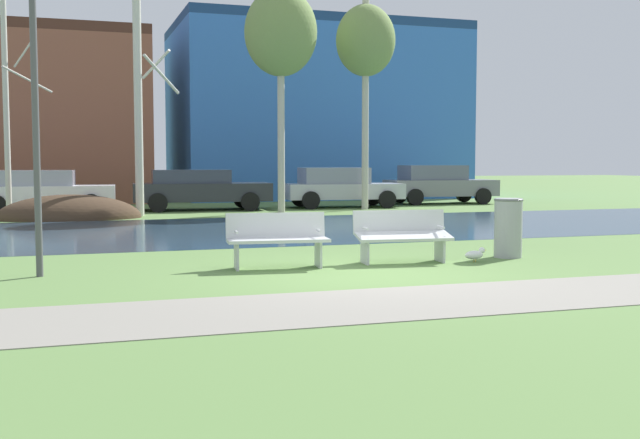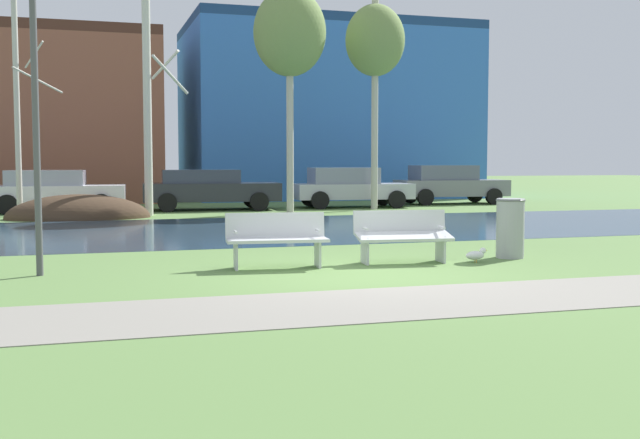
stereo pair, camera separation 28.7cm
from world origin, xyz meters
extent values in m
plane|color=#5B7F42|center=(0.00, 10.00, 0.00)|extent=(120.00, 120.00, 0.00)
cube|color=gray|center=(0.00, -2.27, 0.01)|extent=(60.00, 2.06, 0.01)
cube|color=#2D475B|center=(0.00, 8.08, 0.00)|extent=(80.00, 8.14, 0.01)
ellipsoid|color=#423021|center=(-4.18, 13.30, 0.00)|extent=(4.20, 2.44, 1.43)
cube|color=silver|center=(-1.08, 1.03, 0.45)|extent=(1.64, 0.65, 0.05)
cube|color=silver|center=(-1.05, 1.31, 0.67)|extent=(1.60, 0.26, 0.40)
cube|color=silver|center=(-1.73, 1.16, 0.23)|extent=(0.09, 0.43, 0.45)
cube|color=silver|center=(-0.42, 1.02, 0.23)|extent=(0.09, 0.43, 0.45)
cylinder|color=silver|center=(-1.73, 1.12, 0.59)|extent=(0.07, 0.28, 0.04)
cylinder|color=silver|center=(-0.43, 0.98, 0.59)|extent=(0.07, 0.28, 0.04)
cube|color=silver|center=(1.08, 1.03, 0.45)|extent=(1.64, 0.65, 0.14)
cube|color=silver|center=(1.11, 1.31, 0.67)|extent=(1.60, 0.26, 0.40)
cube|color=silver|center=(0.43, 1.16, 0.23)|extent=(0.09, 0.43, 0.45)
cube|color=silver|center=(1.74, 1.02, 0.23)|extent=(0.09, 0.43, 0.45)
cylinder|color=silver|center=(0.43, 1.12, 0.59)|extent=(0.07, 0.28, 0.04)
cylinder|color=silver|center=(1.73, 0.98, 0.59)|extent=(0.07, 0.28, 0.04)
cylinder|color=#999B9E|center=(3.15, 1.18, 0.52)|extent=(0.48, 0.48, 1.04)
torus|color=#5B5D5E|center=(3.15, 1.18, 1.01)|extent=(0.51, 0.51, 0.04)
ellipsoid|color=white|center=(2.26, 0.78, 0.12)|extent=(0.33, 0.15, 0.15)
sphere|color=white|center=(2.41, 0.78, 0.19)|extent=(0.11, 0.11, 0.11)
cone|color=gold|center=(2.46, 0.78, 0.19)|extent=(0.06, 0.03, 0.03)
cylinder|color=gold|center=(2.27, 0.75, 0.05)|extent=(0.01, 0.01, 0.10)
cylinder|color=gold|center=(2.27, 0.81, 0.05)|extent=(0.01, 0.01, 0.10)
cylinder|color=#4C4C51|center=(-4.63, 1.33, 2.65)|extent=(0.10, 0.10, 5.31)
cylinder|color=beige|center=(-5.92, 14.66, 3.28)|extent=(0.18, 0.18, 6.56)
cylinder|color=beige|center=(-5.40, 15.02, 5.00)|extent=(0.65, 0.90, 0.77)
cylinder|color=beige|center=(-5.25, 13.98, 4.11)|extent=(1.36, 1.33, 0.65)
cylinder|color=beige|center=(-2.07, 13.90, 3.40)|extent=(0.26, 0.26, 6.80)
cylinder|color=beige|center=(-1.46, 14.32, 4.75)|extent=(0.81, 1.13, 0.85)
cylinder|color=beige|center=(-1.42, 13.23, 4.31)|extent=(1.23, 1.20, 1.06)
cylinder|color=#BCB7A8|center=(2.58, 14.20, 3.80)|extent=(0.24, 0.24, 7.60)
ellipsoid|color=olive|center=(2.58, 14.20, 5.93)|extent=(2.40, 2.40, 2.88)
cylinder|color=#BCB7A8|center=(5.79, 14.76, 3.78)|extent=(0.24, 0.24, 7.56)
ellipsoid|color=olive|center=(5.79, 14.76, 5.90)|extent=(2.07, 2.07, 2.49)
cube|color=silver|center=(-4.86, 16.44, 0.61)|extent=(4.50, 2.17, 0.58)
cube|color=#949AAC|center=(-5.21, 16.47, 1.15)|extent=(2.56, 1.81, 0.51)
cylinder|color=black|center=(-3.35, 17.27, 0.32)|extent=(0.65, 0.27, 0.64)
cylinder|color=black|center=(-3.48, 15.41, 0.32)|extent=(0.65, 0.27, 0.64)
cylinder|color=black|center=(-6.23, 17.48, 0.32)|extent=(0.65, 0.27, 0.64)
cube|color=#282B30|center=(0.24, 16.12, 0.63)|extent=(4.80, 2.17, 0.62)
cube|color=#2F3648|center=(-0.13, 16.15, 1.17)|extent=(2.73, 1.80, 0.46)
cylinder|color=black|center=(1.85, 16.93, 0.32)|extent=(0.65, 0.27, 0.64)
cylinder|color=black|center=(1.72, 15.09, 0.32)|extent=(0.65, 0.27, 0.64)
cylinder|color=black|center=(-1.23, 17.15, 0.32)|extent=(0.65, 0.27, 0.64)
cylinder|color=black|center=(-1.36, 15.32, 0.32)|extent=(0.65, 0.27, 0.64)
cube|color=#B2B5BC|center=(5.45, 16.11, 0.60)|extent=(4.42, 2.04, 0.56)
cube|color=gray|center=(5.10, 16.13, 1.17)|extent=(2.52, 1.70, 0.59)
cylinder|color=black|center=(6.93, 16.87, 0.32)|extent=(0.65, 0.27, 0.64)
cylinder|color=black|center=(6.80, 15.14, 0.32)|extent=(0.65, 0.27, 0.64)
cylinder|color=black|center=(4.09, 17.07, 0.32)|extent=(0.65, 0.27, 0.64)
cylinder|color=black|center=(3.96, 15.34, 0.32)|extent=(0.65, 0.27, 0.64)
cube|color=slate|center=(10.02, 17.23, 0.64)|extent=(4.43, 2.10, 0.64)
cube|color=slate|center=(9.67, 17.26, 1.25)|extent=(2.52, 1.75, 0.58)
cylinder|color=black|center=(11.50, 18.02, 0.32)|extent=(0.65, 0.27, 0.64)
cylinder|color=black|center=(11.37, 16.23, 0.32)|extent=(0.65, 0.27, 0.64)
cylinder|color=black|center=(8.66, 18.23, 0.32)|extent=(0.65, 0.27, 0.64)
cylinder|color=black|center=(8.53, 16.44, 0.32)|extent=(0.65, 0.27, 0.64)
cube|color=brown|center=(-6.71, 23.82, 3.33)|extent=(11.61, 6.63, 6.66)
cube|color=#3870C6|center=(7.06, 24.81, 3.82)|extent=(12.97, 8.16, 7.64)
cube|color=navy|center=(7.06, 24.81, 7.84)|extent=(12.97, 8.16, 0.40)
camera|label=1|loc=(-4.23, -10.67, 1.69)|focal=43.38mm
camera|label=2|loc=(-3.96, -10.75, 1.69)|focal=43.38mm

